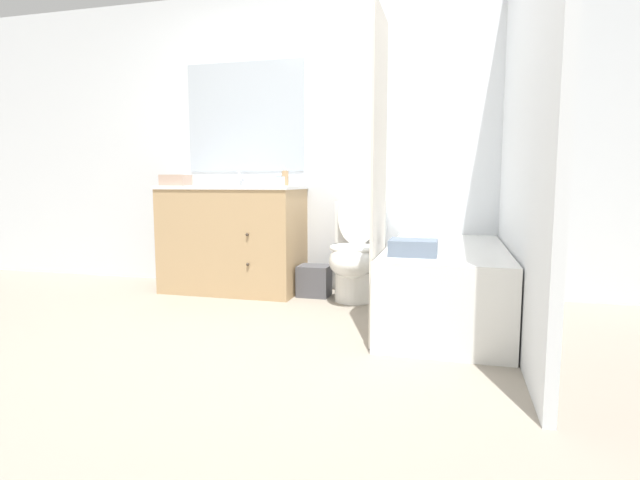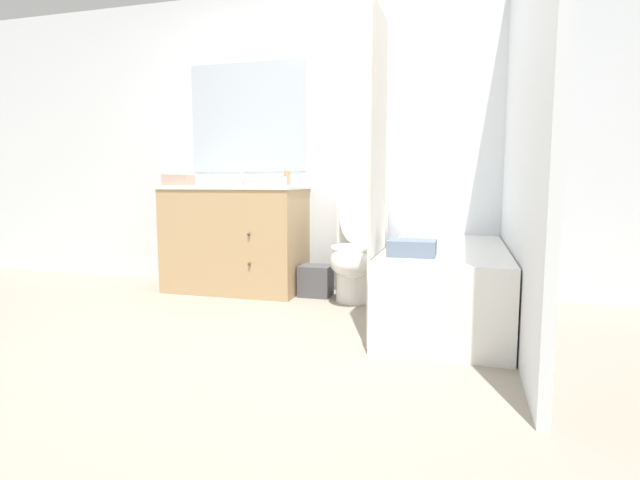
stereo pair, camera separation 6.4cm
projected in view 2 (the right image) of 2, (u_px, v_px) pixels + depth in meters
name	position (u px, v px, depth m)	size (l,w,h in m)	color
ground_plane	(254.00, 353.00, 2.68)	(14.00, 14.00, 0.00)	gray
wall_back	(333.00, 141.00, 4.17)	(8.00, 0.06, 2.50)	silver
wall_right	(520.00, 125.00, 2.96)	(0.05, 2.68, 2.50)	silver
vanity_cabinet	(236.00, 237.00, 4.17)	(1.14, 0.61, 0.88)	tan
sink_faucet	(245.00, 181.00, 4.31)	(0.14, 0.12, 0.12)	silver
toilet	(356.00, 253.00, 3.84)	(0.39, 0.69, 0.89)	white
bathtub	(446.00, 284.00, 3.25)	(0.74, 1.55, 0.50)	white
shower_curtain	(378.00, 178.00, 2.86)	(0.01, 0.53, 1.86)	silver
wastebasket	(316.00, 281.00, 4.00)	(0.25, 0.21, 0.25)	#4C4C51
tissue_box	(281.00, 181.00, 4.05)	(0.14, 0.15, 0.10)	silver
soap_dispenser	(287.00, 178.00, 3.99)	(0.05, 0.05, 0.15)	tan
hand_towel_folded	(179.00, 180.00, 4.08)	(0.21, 0.17, 0.09)	tan
bath_towel_folded	(412.00, 248.00, 2.83)	(0.27, 0.22, 0.09)	slate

